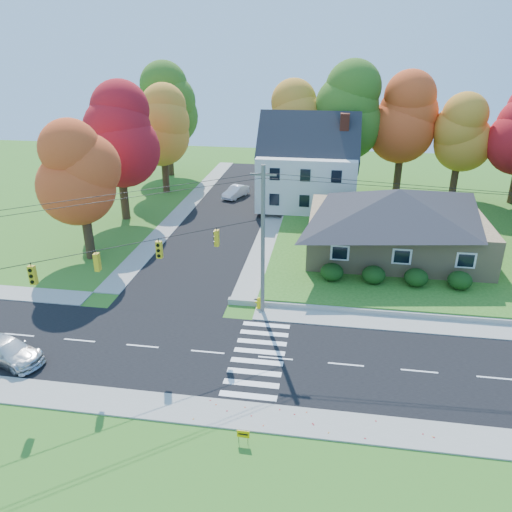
{
  "coord_description": "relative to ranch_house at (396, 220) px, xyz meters",
  "views": [
    {
      "loc": [
        2.57,
        -23.8,
        16.81
      ],
      "look_at": [
        -2.37,
        8.0,
        2.83
      ],
      "focal_mm": 35.0,
      "sensor_mm": 36.0,
      "label": 1
    }
  ],
  "objects": [
    {
      "name": "tree_west_1",
      "position": [
        -26.0,
        6.0,
        5.2
      ],
      "size": [
        7.28,
        7.28,
        13.56
      ],
      "color": "#3F2A19",
      "rests_on": "ground"
    },
    {
      "name": "tree_west_2",
      "position": [
        -25.0,
        16.0,
        4.54
      ],
      "size": [
        6.72,
        6.72,
        12.51
      ],
      "color": "#3F2A19",
      "rests_on": "ground"
    },
    {
      "name": "tree_lot_1",
      "position": [
        -4.0,
        17.0,
        6.35
      ],
      "size": [
        7.84,
        7.84,
        14.6
      ],
      "color": "#3F2A19",
      "rests_on": "lawn"
    },
    {
      "name": "tree_west_3",
      "position": [
        -27.0,
        24.0,
        5.85
      ],
      "size": [
        7.84,
        7.84,
        14.6
      ],
      "color": "#3F2A19",
      "rests_on": "ground"
    },
    {
      "name": "road_main",
      "position": [
        -8.0,
        -16.0,
        -3.26
      ],
      "size": [
        90.0,
        8.0,
        0.02
      ],
      "primitive_type": "cube",
      "color": "black",
      "rests_on": "ground"
    },
    {
      "name": "yard_sign",
      "position": [
        -8.67,
        -22.74,
        -2.75
      ],
      "size": [
        0.58,
        0.04,
        0.72
      ],
      "color": "black",
      "rests_on": "ground"
    },
    {
      "name": "ground",
      "position": [
        -8.0,
        -16.0,
        -3.27
      ],
      "size": [
        120.0,
        120.0,
        0.0
      ],
      "primitive_type": "plane",
      "color": "#3D7923"
    },
    {
      "name": "hedge_row",
      "position": [
        -0.5,
        -6.2,
        -2.13
      ],
      "size": [
        10.7,
        1.7,
        1.27
      ],
      "color": "#163A10",
      "rests_on": "lawn"
    },
    {
      "name": "road_cross",
      "position": [
        -16.0,
        10.0,
        -3.25
      ],
      "size": [
        8.0,
        44.0,
        0.02
      ],
      "primitive_type": "cube",
      "color": "black",
      "rests_on": "ground"
    },
    {
      "name": "colonial_house",
      "position": [
        -7.96,
        12.0,
        1.32
      ],
      "size": [
        10.4,
        8.4,
        9.6
      ],
      "color": "silver",
      "rests_on": "lawn"
    },
    {
      "name": "ranch_house",
      "position": [
        0.0,
        0.0,
        0.0
      ],
      "size": [
        14.6,
        10.6,
        5.4
      ],
      "color": "tan",
      "rests_on": "lawn"
    },
    {
      "name": "tree_lot_3",
      "position": [
        8.0,
        17.0,
        4.39
      ],
      "size": [
        6.16,
        6.16,
        11.47
      ],
      "color": "#3F2A19",
      "rests_on": "lawn"
    },
    {
      "name": "lawn",
      "position": [
        5.0,
        5.0,
        -3.02
      ],
      "size": [
        30.0,
        30.0,
        0.5
      ],
      "primitive_type": "cube",
      "color": "#3D7923",
      "rests_on": "ground"
    },
    {
      "name": "tree_lot_0",
      "position": [
        -10.0,
        18.0,
        5.04
      ],
      "size": [
        6.72,
        6.72,
        12.51
      ],
      "color": "#3F2A19",
      "rests_on": "lawn"
    },
    {
      "name": "tree_lot_2",
      "position": [
        2.0,
        18.0,
        5.7
      ],
      "size": [
        7.28,
        7.28,
        13.56
      ],
      "color": "#3F2A19",
      "rests_on": "lawn"
    },
    {
      "name": "tree_west_0",
      "position": [
        -25.0,
        -4.0,
        3.89
      ],
      "size": [
        6.16,
        6.16,
        11.47
      ],
      "color": "#3F2A19",
      "rests_on": "ground"
    },
    {
      "name": "fire_hydrant",
      "position": [
        -9.8,
        -10.43,
        -2.85
      ],
      "size": [
        0.49,
        0.38,
        0.86
      ],
      "color": "yellow",
      "rests_on": "ground"
    },
    {
      "name": "sidewalk_south",
      "position": [
        -8.0,
        -21.0,
        -3.23
      ],
      "size": [
        90.0,
        2.0,
        0.08
      ],
      "primitive_type": "cube",
      "color": "#9C9A90",
      "rests_on": "ground"
    },
    {
      "name": "traffic_infrastructure",
      "position": [
        -8.15,
        -14.65,
        1.88
      ],
      "size": [
        38.1,
        10.66,
        10.0
      ],
      "color": "#666059",
      "rests_on": "ground"
    },
    {
      "name": "white_car",
      "position": [
        -16.32,
        14.94,
        -2.58
      ],
      "size": [
        2.72,
        4.28,
        1.33
      ],
      "primitive_type": "imported",
      "rotation": [
        0.0,
        0.0,
        -0.35
      ],
      "color": "silver",
      "rests_on": "road_cross"
    },
    {
      "name": "sidewalk_north",
      "position": [
        -8.0,
        -11.0,
        -3.23
      ],
      "size": [
        90.0,
        2.0,
        0.08
      ],
      "primitive_type": "cube",
      "color": "#9C9A90",
      "rests_on": "ground"
    },
    {
      "name": "silver_sedan",
      "position": [
        -22.96,
        -18.55,
        -2.58
      ],
      "size": [
        4.94,
        3.19,
        1.33
      ],
      "primitive_type": "imported",
      "rotation": [
        0.0,
        0.0,
        1.26
      ],
      "color": "silver",
      "rests_on": "road_main"
    }
  ]
}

